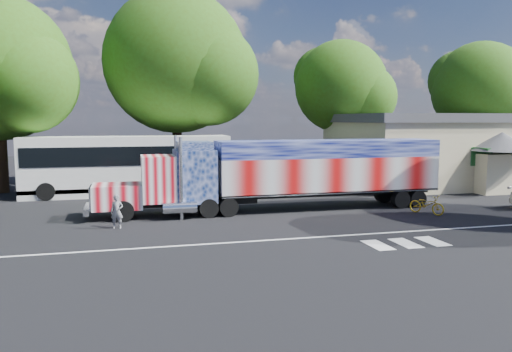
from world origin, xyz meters
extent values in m
plane|color=black|center=(0.00, 0.00, 0.00)|extent=(100.00, 100.00, 0.00)
cube|color=silver|center=(0.00, -3.00, 0.01)|extent=(30.00, 0.15, 0.01)
cube|color=silver|center=(2.80, -4.80, 0.01)|extent=(0.70, 1.60, 0.01)
cube|color=silver|center=(4.00, -4.80, 0.01)|extent=(0.70, 1.60, 0.01)
cube|color=silver|center=(5.20, -4.80, 0.01)|extent=(0.70, 1.60, 0.01)
cube|color=black|center=(-4.04, 3.23, 0.63)|extent=(8.12, 0.90, 0.27)
cube|color=#DE7A83|center=(-6.93, 3.23, 1.08)|extent=(2.35, 1.98, 1.17)
cube|color=silver|center=(-8.15, 3.23, 1.08)|extent=(0.11, 1.71, 1.05)
cube|color=silver|center=(-8.33, 3.23, 0.50)|extent=(0.27, 2.26, 0.32)
cube|color=#DE7A83|center=(-4.94, 3.23, 1.89)|extent=(1.62, 2.26, 2.26)
cube|color=black|center=(-5.71, 3.23, 2.30)|extent=(0.05, 1.89, 0.81)
cube|color=#46568A|center=(-3.14, 3.23, 1.98)|extent=(1.98, 2.26, 2.62)
cube|color=#46568A|center=(-3.14, 3.23, 3.47)|extent=(1.62, 2.17, 0.45)
cylinder|color=silver|center=(-3.95, 4.42, 1.98)|extent=(0.18, 0.18, 3.97)
cylinder|color=silver|center=(-3.95, 2.04, 1.98)|extent=(0.18, 0.18, 3.97)
cylinder|color=silver|center=(-4.04, 4.40, 0.59)|extent=(1.62, 0.60, 0.60)
cylinder|color=silver|center=(-4.04, 2.06, 0.59)|extent=(1.62, 0.60, 0.60)
cylinder|color=black|center=(-6.66, 2.24, 0.50)|extent=(0.99, 0.32, 0.99)
cylinder|color=black|center=(-6.66, 4.22, 0.50)|extent=(0.99, 0.32, 0.99)
cylinder|color=black|center=(-2.60, 2.28, 0.47)|extent=(0.94, 0.50, 0.94)
cylinder|color=black|center=(-2.60, 4.18, 0.47)|extent=(0.94, 0.50, 0.94)
cylinder|color=black|center=(-1.60, 2.28, 0.47)|extent=(0.94, 0.50, 0.94)
cylinder|color=black|center=(-1.60, 4.18, 0.47)|extent=(0.94, 0.50, 0.94)
cube|color=black|center=(4.08, 3.23, 0.86)|extent=(11.73, 0.99, 0.27)
cube|color=#CF7070|center=(4.08, 3.23, 1.89)|extent=(12.09, 2.35, 1.80)
cube|color=#404A91|center=(4.08, 3.23, 3.25)|extent=(12.09, 2.35, 0.90)
cube|color=silver|center=(4.08, 3.23, 0.99)|extent=(12.09, 2.35, 0.11)
cube|color=silver|center=(10.14, 3.23, 2.35)|extent=(0.04, 2.26, 2.62)
cylinder|color=black|center=(7.96, 2.28, 0.47)|extent=(0.94, 0.50, 0.94)
cylinder|color=black|center=(7.96, 4.18, 0.47)|extent=(0.94, 0.50, 0.94)
cylinder|color=black|center=(8.95, 2.28, 0.47)|extent=(0.94, 0.50, 0.94)
cylinder|color=black|center=(8.95, 4.18, 0.47)|extent=(0.94, 0.50, 0.94)
cube|color=silver|center=(-6.34, 11.16, 1.87)|extent=(12.82, 2.78, 3.74)
cube|color=black|center=(-6.34, 11.16, 2.56)|extent=(12.40, 2.84, 1.18)
cube|color=black|center=(-6.34, 11.16, 0.48)|extent=(12.82, 2.78, 0.27)
cube|color=black|center=(-12.76, 11.16, 2.03)|extent=(0.06, 2.46, 1.50)
cylinder|color=black|center=(-11.15, 9.82, 0.53)|extent=(1.07, 0.32, 1.07)
cylinder|color=black|center=(-11.15, 12.49, 0.53)|extent=(1.07, 0.32, 1.07)
cylinder|color=black|center=(-3.14, 9.82, 0.53)|extent=(1.07, 0.32, 1.07)
cylinder|color=black|center=(-3.14, 12.49, 0.53)|extent=(1.07, 0.32, 1.07)
cylinder|color=black|center=(-2.18, 9.82, 0.53)|extent=(1.07, 0.32, 1.07)
cylinder|color=black|center=(-2.18, 12.49, 0.53)|extent=(1.07, 0.32, 1.07)
cube|color=beige|center=(20.00, 11.00, 2.30)|extent=(22.00, 10.00, 4.60)
cube|color=#46464B|center=(20.00, 11.00, 4.90)|extent=(22.40, 10.40, 0.60)
cube|color=#1E5926|center=(12.00, 5.96, 2.40)|extent=(1.60, 0.08, 1.20)
cube|color=#1E5926|center=(16.00, 5.96, 2.40)|extent=(1.60, 0.08, 1.20)
cube|color=beige|center=(17.00, 5.40, 1.30)|extent=(3.00, 1.20, 2.60)
cube|color=#1E5926|center=(17.00, 5.40, 2.90)|extent=(3.40, 1.60, 0.25)
cone|color=#46464B|center=(17.00, 5.40, 3.40)|extent=(4.00, 4.00, 1.20)
imported|color=slate|center=(-6.92, 0.82, 0.75)|extent=(0.61, 0.46, 1.50)
imported|color=gold|center=(8.30, 0.33, 0.50)|extent=(1.47, 1.98, 0.99)
cylinder|color=black|center=(25.64, 18.54, 3.04)|extent=(0.70, 0.70, 6.08)
sphere|color=#2E5B15|center=(25.64, 18.54, 7.60)|extent=(8.80, 8.80, 8.80)
sphere|color=#2E5B15|center=(27.40, 17.22, 6.73)|extent=(6.16, 6.16, 6.16)
sphere|color=#2E5B15|center=(24.32, 19.86, 8.47)|extent=(5.72, 5.72, 5.72)
cylinder|color=black|center=(-14.36, 14.03, 3.25)|extent=(0.70, 0.70, 6.50)
sphere|color=#2E5B15|center=(-12.49, 12.62, 7.19)|extent=(6.58, 6.58, 6.58)
cylinder|color=black|center=(10.41, 15.88, 2.98)|extent=(0.70, 0.70, 5.96)
sphere|color=#2E5B15|center=(10.41, 15.88, 7.45)|extent=(7.40, 7.40, 7.40)
sphere|color=#2E5B15|center=(11.89, 14.77, 6.60)|extent=(5.18, 5.18, 5.18)
sphere|color=#2E5B15|center=(9.30, 16.99, 8.30)|extent=(4.81, 4.81, 4.81)
cylinder|color=black|center=(-2.76, 15.73, 3.61)|extent=(0.70, 0.70, 7.21)
sphere|color=#2E5B15|center=(-2.76, 15.73, 9.02)|extent=(10.44, 10.44, 10.44)
sphere|color=#2E5B15|center=(-0.67, 14.16, 7.99)|extent=(7.31, 7.31, 7.31)
sphere|color=#2E5B15|center=(-4.33, 17.29, 10.05)|extent=(6.78, 6.78, 6.78)
camera|label=1|loc=(-6.43, -21.73, 4.79)|focal=35.00mm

